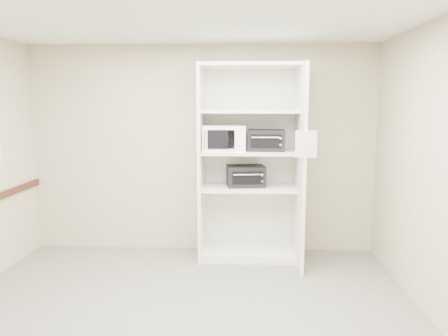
{
  "coord_description": "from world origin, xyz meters",
  "views": [
    {
      "loc": [
        0.56,
        -3.68,
        1.94
      ],
      "look_at": [
        0.32,
        1.41,
        1.19
      ],
      "focal_mm": 35.0,
      "sensor_mm": 36.0,
      "label": 1
    }
  ],
  "objects_px": {
    "shelving_unit": "(253,169)",
    "microwave": "(224,138)",
    "toaster_oven_lower": "(246,176)",
    "toaster_oven_upper": "(266,140)"
  },
  "relations": [
    {
      "from": "toaster_oven_lower",
      "to": "microwave",
      "type": "bearing_deg",
      "value": -175.01
    },
    {
      "from": "microwave",
      "to": "toaster_oven_lower",
      "type": "xyz_separation_m",
      "value": [
        0.27,
        0.06,
        -0.48
      ]
    },
    {
      "from": "microwave",
      "to": "toaster_oven_upper",
      "type": "distance_m",
      "value": 0.51
    },
    {
      "from": "shelving_unit",
      "to": "toaster_oven_upper",
      "type": "distance_m",
      "value": 0.4
    },
    {
      "from": "shelving_unit",
      "to": "microwave",
      "type": "relative_size",
      "value": 4.68
    },
    {
      "from": "microwave",
      "to": "toaster_oven_upper",
      "type": "relative_size",
      "value": 1.16
    },
    {
      "from": "microwave",
      "to": "toaster_oven_upper",
      "type": "height_order",
      "value": "microwave"
    },
    {
      "from": "microwave",
      "to": "toaster_oven_lower",
      "type": "distance_m",
      "value": 0.55
    },
    {
      "from": "toaster_oven_lower",
      "to": "toaster_oven_upper",
      "type": "bearing_deg",
      "value": -15.1
    },
    {
      "from": "shelving_unit",
      "to": "microwave",
      "type": "xyz_separation_m",
      "value": [
        -0.36,
        -0.06,
        0.39
      ]
    }
  ]
}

